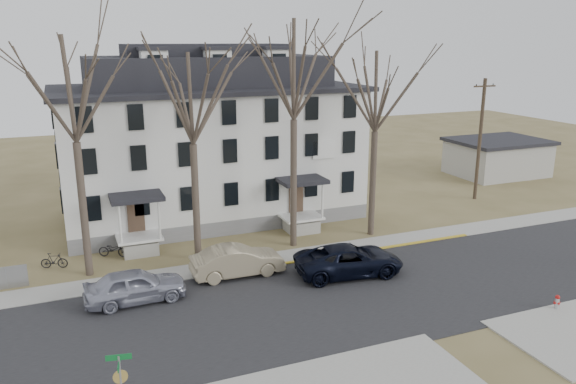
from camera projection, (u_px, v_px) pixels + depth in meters
name	position (u px, v px, depth m)	size (l,w,h in m)	color
ground	(356.00, 318.00, 25.71)	(120.00, 120.00, 0.00)	olive
main_road	(336.00, 300.00, 27.49)	(120.00, 10.00, 0.04)	#27272A
far_sidewalk	(289.00, 257.00, 32.85)	(120.00, 2.00, 0.08)	#A09F97
yellow_curb	(372.00, 251.00, 33.87)	(14.00, 0.25, 0.06)	gold
boarding_house	(210.00, 141.00, 39.61)	(20.80, 12.36, 12.05)	slate
distant_building	(497.00, 157.00, 52.59)	(8.50, 6.50, 3.35)	#A09F97
tree_far_left	(70.00, 81.00, 27.74)	(8.40, 8.40, 13.72)	#473B31
tree_mid_left	(191.00, 92.00, 30.12)	(7.80, 7.80, 12.74)	#473B31
tree_center	(294.00, 62.00, 31.91)	(9.00, 9.00, 14.70)	#473B31
tree_mid_right	(377.00, 86.00, 34.30)	(7.80, 7.80, 12.74)	#473B31
utility_pole_far	(480.00, 138.00, 43.65)	(2.00, 0.28, 9.50)	#3D3023
car_silver	(135.00, 287.00, 27.06)	(1.94, 4.82, 1.64)	#9D9FB1
car_tan	(237.00, 262.00, 30.08)	(1.74, 4.98, 1.64)	gray
car_navy	(349.00, 261.00, 30.24)	(2.69, 5.84, 1.62)	black
bicycle_left	(113.00, 250.00, 32.76)	(0.61, 1.76, 0.92)	black
bicycle_right	(54.00, 261.00, 31.11)	(0.42, 1.48, 0.89)	black
fire_hydrant	(557.00, 302.00, 26.40)	(0.31, 0.30, 0.76)	#B7B7BA
street_sign	(121.00, 382.00, 17.80)	(0.80, 0.80, 2.82)	gray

